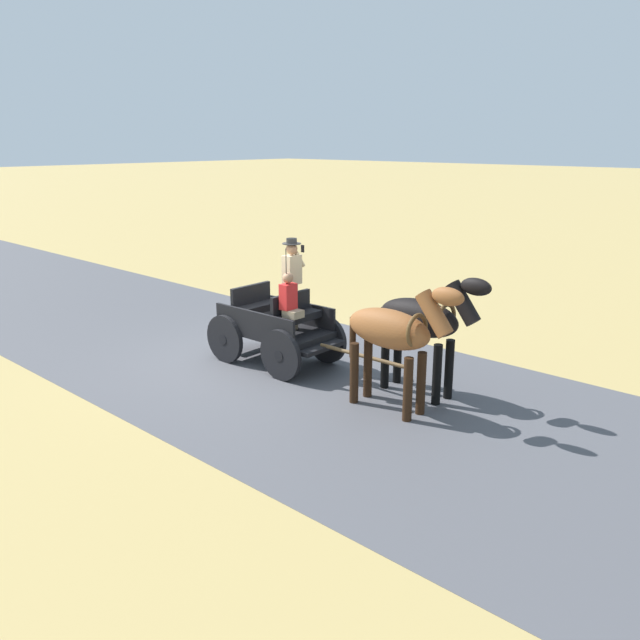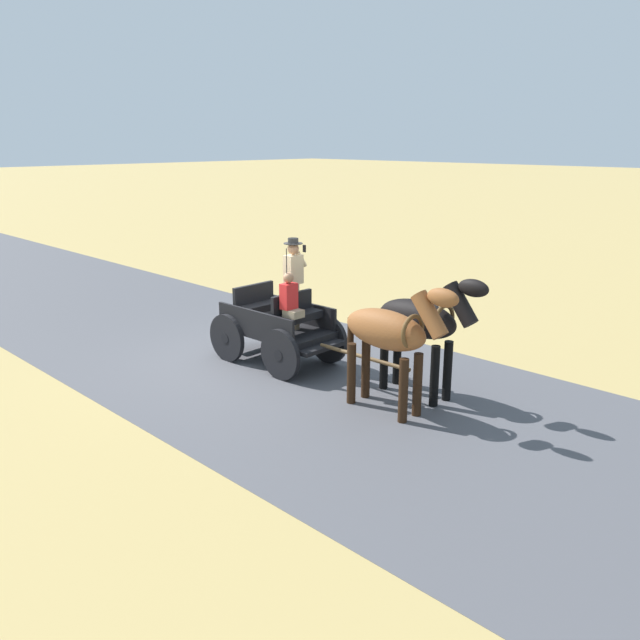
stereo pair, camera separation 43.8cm
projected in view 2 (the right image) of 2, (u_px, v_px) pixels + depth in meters
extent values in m
plane|color=tan|center=(251.00, 359.00, 13.16)|extent=(200.00, 200.00, 0.00)
cube|color=#4C4C51|center=(251.00, 359.00, 13.16)|extent=(6.58, 160.00, 0.01)
cube|color=black|center=(277.00, 330.00, 12.84)|extent=(1.27, 2.24, 0.12)
cube|color=black|center=(297.00, 311.00, 13.16)|extent=(0.12, 2.09, 0.44)
cube|color=black|center=(255.00, 322.00, 12.36)|extent=(0.12, 2.09, 0.44)
cube|color=black|center=(322.00, 348.00, 12.06)|extent=(1.09, 0.27, 0.08)
cube|color=black|center=(238.00, 327.00, 13.68)|extent=(0.73, 0.22, 0.06)
cube|color=black|center=(299.00, 317.00, 12.34)|extent=(1.03, 0.39, 0.14)
cube|color=black|center=(292.00, 304.00, 12.40)|extent=(1.02, 0.11, 0.44)
cube|color=black|center=(260.00, 307.00, 13.06)|extent=(1.03, 0.39, 0.14)
cube|color=black|center=(254.00, 295.00, 13.12)|extent=(1.02, 0.11, 0.44)
cylinder|color=black|center=(328.00, 339.00, 12.84)|extent=(0.13, 0.96, 0.96)
cylinder|color=black|center=(328.00, 339.00, 12.84)|extent=(0.13, 0.21, 0.21)
cylinder|color=black|center=(280.00, 355.00, 11.92)|extent=(0.13, 0.96, 0.96)
cylinder|color=black|center=(280.00, 355.00, 11.92)|extent=(0.13, 0.21, 0.21)
cylinder|color=black|center=(275.00, 325.00, 13.85)|extent=(0.13, 0.96, 0.96)
cylinder|color=black|center=(275.00, 325.00, 13.85)|extent=(0.13, 0.21, 0.21)
cylinder|color=black|center=(227.00, 338.00, 12.94)|extent=(0.13, 0.96, 0.96)
cylinder|color=black|center=(227.00, 338.00, 12.94)|extent=(0.13, 0.21, 0.21)
cylinder|color=brown|center=(363.00, 357.00, 11.41)|extent=(0.13, 2.00, 0.07)
cylinder|color=black|center=(287.00, 283.00, 11.94)|extent=(0.02, 0.02, 1.30)
cylinder|color=#998466|center=(294.00, 306.00, 12.59)|extent=(0.22, 0.22, 0.90)
cube|color=tan|center=(293.00, 269.00, 12.39)|extent=(0.35, 0.23, 0.56)
sphere|color=#9E7051|center=(293.00, 249.00, 12.29)|extent=(0.22, 0.22, 0.22)
cylinder|color=black|center=(293.00, 243.00, 12.26)|extent=(0.36, 0.36, 0.01)
cylinder|color=black|center=(293.00, 241.00, 12.25)|extent=(0.20, 0.20, 0.10)
cylinder|color=tan|center=(301.00, 259.00, 12.45)|extent=(0.26, 0.09, 0.32)
cube|color=black|center=(304.00, 249.00, 12.42)|extent=(0.02, 0.07, 0.14)
cube|color=#998466|center=(294.00, 313.00, 12.05)|extent=(0.29, 0.33, 0.14)
cube|color=red|center=(289.00, 296.00, 12.04)|extent=(0.31, 0.21, 0.48)
sphere|color=#9E7051|center=(289.00, 278.00, 11.95)|extent=(0.20, 0.20, 0.20)
ellipsoid|color=black|center=(417.00, 319.00, 10.99)|extent=(0.59, 1.57, 0.64)
cylinder|color=black|center=(447.00, 371.00, 10.96)|extent=(0.15, 0.15, 1.05)
cylinder|color=black|center=(435.00, 376.00, 10.72)|extent=(0.15, 0.15, 1.05)
cylinder|color=black|center=(397.00, 356.00, 11.72)|extent=(0.15, 0.15, 1.05)
cylinder|color=black|center=(384.00, 361.00, 11.47)|extent=(0.15, 0.15, 1.05)
cylinder|color=black|center=(460.00, 304.00, 10.30)|extent=(0.27, 0.65, 0.73)
ellipsoid|color=black|center=(474.00, 288.00, 10.06)|extent=(0.23, 0.54, 0.28)
cube|color=black|center=(459.00, 302.00, 10.30)|extent=(0.07, 0.50, 0.56)
cylinder|color=black|center=(383.00, 327.00, 11.58)|extent=(0.11, 0.11, 0.70)
torus|color=brown|center=(444.00, 320.00, 10.59)|extent=(0.55, 0.08, 0.55)
ellipsoid|color=brown|center=(385.00, 329.00, 10.36)|extent=(0.57, 1.56, 0.64)
cylinder|color=black|center=(417.00, 385.00, 10.34)|extent=(0.15, 0.15, 1.05)
cylinder|color=black|center=(403.00, 391.00, 10.10)|extent=(0.15, 0.15, 1.05)
cylinder|color=black|center=(366.00, 368.00, 11.09)|extent=(0.15, 0.15, 1.05)
cylinder|color=black|center=(351.00, 374.00, 10.84)|extent=(0.15, 0.15, 1.05)
cylinder|color=brown|center=(430.00, 315.00, 9.68)|extent=(0.26, 0.65, 0.73)
ellipsoid|color=brown|center=(443.00, 298.00, 9.45)|extent=(0.22, 0.54, 0.28)
cube|color=black|center=(429.00, 312.00, 9.69)|extent=(0.06, 0.50, 0.56)
cylinder|color=black|center=(351.00, 338.00, 10.95)|extent=(0.11, 0.11, 0.70)
torus|color=brown|center=(413.00, 331.00, 9.97)|extent=(0.55, 0.07, 0.55)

